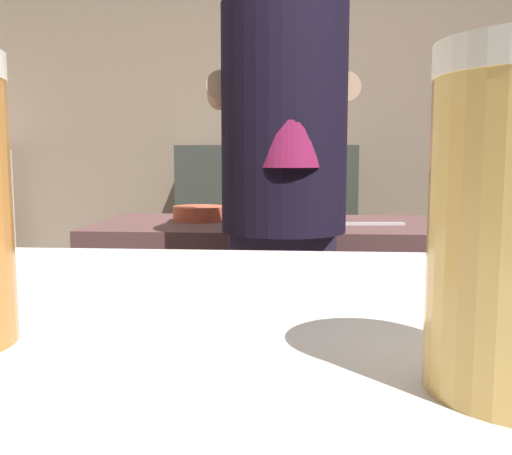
% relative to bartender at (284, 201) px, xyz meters
% --- Properties ---
extents(wall_back, '(5.20, 0.10, 2.70)m').
position_rel_bartender_xyz_m(wall_back, '(0.03, 1.99, 0.32)').
color(wall_back, gray).
rests_on(wall_back, ground).
extents(prep_counter, '(2.10, 0.60, 0.92)m').
position_rel_bartender_xyz_m(prep_counter, '(0.38, 0.46, -0.57)').
color(prep_counter, brown).
rests_on(prep_counter, ground).
extents(back_shelf, '(0.99, 0.36, 1.22)m').
position_rel_bartender_xyz_m(back_shelf, '(-0.15, 1.71, -0.42)').
color(back_shelf, '#3A3F38').
rests_on(back_shelf, ground).
extents(bartender, '(0.46, 0.54, 1.77)m').
position_rel_bartender_xyz_m(bartender, '(0.00, 0.00, 0.00)').
color(bartender, '#2F243D').
rests_on(bartender, ground).
extents(mixing_bowl, '(0.19, 0.19, 0.05)m').
position_rel_bartender_xyz_m(mixing_bowl, '(-0.32, 0.50, -0.08)').
color(mixing_bowl, '#C95338').
rests_on(mixing_bowl, prep_counter).
extents(chefs_knife, '(0.24, 0.06, 0.01)m').
position_rel_bartender_xyz_m(chefs_knife, '(0.28, 0.41, -0.11)').
color(chefs_knife, silver).
rests_on(chefs_knife, prep_counter).
extents(bottle_hot_sauce, '(0.06, 0.06, 0.22)m').
position_rel_bartender_xyz_m(bottle_hot_sauce, '(-0.29, 1.66, 0.27)').
color(bottle_hot_sauce, red).
rests_on(bottle_hot_sauce, back_shelf).
extents(bottle_vinegar, '(0.05, 0.05, 0.24)m').
position_rel_bartender_xyz_m(bottle_vinegar, '(-0.01, 1.81, 0.28)').
color(bottle_vinegar, black).
rests_on(bottle_vinegar, back_shelf).
extents(bottle_olive_oil, '(0.07, 0.07, 0.18)m').
position_rel_bartender_xyz_m(bottle_olive_oil, '(-0.12, 1.63, 0.25)').
color(bottle_olive_oil, '#2B589A').
rests_on(bottle_olive_oil, back_shelf).
extents(bottle_soy, '(0.05, 0.05, 0.27)m').
position_rel_bartender_xyz_m(bottle_soy, '(-0.23, 1.78, 0.29)').
color(bottle_soy, '#508438').
rests_on(bottle_soy, back_shelf).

